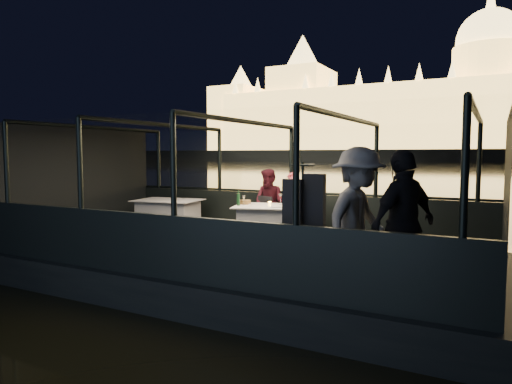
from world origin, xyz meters
The scene contains 29 objects.
river_water centered at (0.00, 80.00, 0.00)m, with size 500.00×500.00×0.00m, color black.
boat_hull centered at (0.00, 0.00, 0.00)m, with size 8.60×4.40×1.00m, color black.
boat_deck centered at (0.00, 0.00, 0.48)m, with size 8.00×4.00×0.04m, color black.
gunwale_port centered at (0.00, 2.00, 0.95)m, with size 8.00×0.08×0.90m, color black.
gunwale_starboard centered at (0.00, -2.00, 0.95)m, with size 8.00×0.08×0.90m, color black.
cabin_glass_port centered at (0.00, 2.00, 2.10)m, with size 8.00×0.02×1.40m, color #99B2B2, non-canonical shape.
cabin_glass_starboard centered at (0.00, -2.00, 2.10)m, with size 8.00×0.02×1.40m, color #99B2B2, non-canonical shape.
cabin_roof_glass centered at (0.00, 0.00, 2.80)m, with size 8.00×4.00×0.02m, color #99B2B2, non-canonical shape.
end_wall_fore centered at (-4.00, 0.00, 1.65)m, with size 0.02×4.00×2.30m, color black, non-canonical shape.
end_wall_aft centered at (4.00, 0.00, 1.65)m, with size 0.02×4.00×2.30m, color black, non-canonical shape.
canopy_ribs centered at (0.00, 0.00, 1.65)m, with size 8.00×4.00×2.30m, color black, non-canonical shape.
embankment centered at (0.00, 210.00, 1.00)m, with size 400.00×140.00×6.00m, color #423D33.
parliament_building centered at (0.00, 175.00, 29.00)m, with size 220.00×32.00×60.00m, color #F2D18C, non-canonical shape.
dining_table_central centered at (0.15, 0.82, 0.89)m, with size 1.45×1.05×0.77m, color white.
dining_table_aft centered at (-2.54, 1.04, 0.89)m, with size 1.39×1.01×0.74m, color silver.
chair_port_left centered at (-0.34, 1.27, 0.95)m, with size 0.40×0.40×0.86m, color black.
chair_port_right centered at (0.33, 1.27, 0.95)m, with size 0.42×0.42×0.91m, color black.
coat_stand centered at (1.67, -1.47, 1.40)m, with size 0.46×0.37×1.64m, color black, non-canonical shape.
person_woman_coral centered at (0.22, 1.57, 1.25)m, with size 0.50×0.33×1.38m, color #D74E5C.
person_man_maroon centered at (-0.32, 1.61, 1.25)m, with size 0.69×0.54×1.43m, color #44131D.
passenger_stripe centered at (2.36, -1.32, 1.35)m, with size 1.19×0.67×1.83m, color white.
passenger_dark centered at (2.91, -1.32, 1.35)m, with size 1.06×0.44×1.80m, color black.
wine_bottle centered at (-0.45, 0.53, 1.42)m, with size 0.06×0.06×0.29m, color #153A1C.
bread_basket centered at (-0.45, 0.80, 1.31)m, with size 0.21×0.21×0.09m, color olive.
amber_candle centered at (0.11, 0.73, 1.31)m, with size 0.06×0.06×0.08m, color gold.
plate_near centered at (0.30, 0.63, 1.27)m, with size 0.24×0.24×0.01m, color white.
plate_far centered at (-0.39, 0.86, 1.27)m, with size 0.23×0.23×0.01m, color silver.
wine_glass_white centered at (-0.38, 0.62, 1.36)m, with size 0.06×0.06×0.18m, color silver, non-canonical shape.
wine_glass_red centered at (0.21, 1.02, 1.36)m, with size 0.07×0.07×0.20m, color silver, non-canonical shape.
Camera 1 is at (3.87, -6.94, 2.22)m, focal length 32.00 mm.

